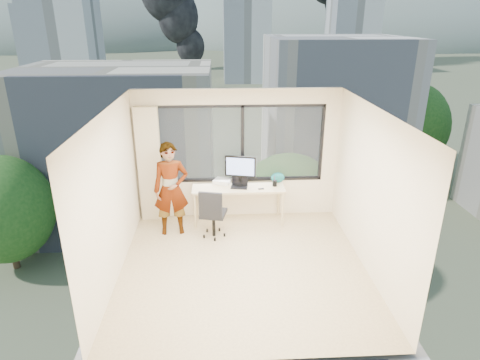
{
  "coord_description": "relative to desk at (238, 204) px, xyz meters",
  "views": [
    {
      "loc": [
        -0.35,
        -5.8,
        3.84
      ],
      "look_at": [
        0.0,
        1.0,
        1.15
      ],
      "focal_mm": 30.94,
      "sensor_mm": 36.0,
      "label": 1
    }
  ],
  "objects": [
    {
      "name": "wall_front",
      "position": [
        0.0,
        -3.66,
        0.93
      ],
      "size": [
        4.0,
        0.01,
        2.6
      ],
      "primitive_type": "cube",
      "color": "beige",
      "rests_on": "ground"
    },
    {
      "name": "tree_a",
      "position": [
        -16.0,
        20.34,
        -10.38
      ],
      "size": [
        7.0,
        7.0,
        8.0
      ],
      "primitive_type": null,
      "color": "#1F4D19",
      "rests_on": "exterior_ground"
    },
    {
      "name": "laptop",
      "position": [
        0.02,
        -0.03,
        0.48
      ],
      "size": [
        0.37,
        0.38,
        0.2
      ],
      "primitive_type": null,
      "rotation": [
        0.0,
        0.0,
        -0.16
      ],
      "color": "black",
      "rests_on": "desk"
    },
    {
      "name": "cellphone",
      "position": [
        0.43,
        -0.15,
        0.38
      ],
      "size": [
        0.12,
        0.07,
        0.01
      ],
      "primitive_type": "cube",
      "rotation": [
        0.0,
        0.0,
        0.15
      ],
      "color": "black",
      "rests_on": "desk"
    },
    {
      "name": "handbag",
      "position": [
        0.8,
        0.18,
        0.48
      ],
      "size": [
        0.3,
        0.21,
        0.21
      ],
      "primitive_type": "ellipsoid",
      "rotation": [
        0.0,
        0.0,
        0.31
      ],
      "color": "#0E5354",
      "rests_on": "desk"
    },
    {
      "name": "game_console",
      "position": [
        -0.31,
        0.21,
        0.41
      ],
      "size": [
        0.39,
        0.37,
        0.08
      ],
      "primitive_type": "cube",
      "rotation": [
        0.0,
        0.0,
        -0.38
      ],
      "color": "white",
      "rests_on": "desk"
    },
    {
      "name": "hill_a",
      "position": [
        -120.0,
        318.34,
        -14.38
      ],
      "size": [
        288.0,
        216.0,
        90.0
      ],
      "primitive_type": "ellipsoid",
      "color": "slate",
      "rests_on": "exterior_ground"
    },
    {
      "name": "wall_right",
      "position": [
        2.0,
        -1.66,
        0.93
      ],
      "size": [
        0.01,
        4.0,
        2.6
      ],
      "primitive_type": "cube",
      "color": "beige",
      "rests_on": "ground"
    },
    {
      "name": "curtain",
      "position": [
        -1.72,
        0.22,
        0.77
      ],
      "size": [
        0.45,
        0.14,
        2.3
      ],
      "primitive_type": "cube",
      "color": "beige",
      "rests_on": "floor"
    },
    {
      "name": "pen_cup",
      "position": [
        0.72,
        -0.0,
        0.43
      ],
      "size": [
        0.09,
        0.09,
        0.11
      ],
      "primitive_type": "cylinder",
      "rotation": [
        0.0,
        0.0,
        0.05
      ],
      "color": "black",
      "rests_on": "desk"
    },
    {
      "name": "far_tower_d",
      "position": [
        -60.0,
        148.34,
        -3.38
      ],
      "size": [
        16.0,
        14.0,
        22.0
      ],
      "primitive_type": "cube",
      "color": "silver",
      "rests_on": "exterior_ground"
    },
    {
      "name": "person",
      "position": [
        -1.26,
        -0.39,
        0.51
      ],
      "size": [
        0.69,
        0.5,
        1.77
      ],
      "primitive_type": "imported",
      "rotation": [
        0.0,
        0.0,
        0.12
      ],
      "color": "#2D2D33",
      "rests_on": "floor"
    },
    {
      "name": "chair",
      "position": [
        -0.49,
        -0.58,
        0.12
      ],
      "size": [
        0.6,
        0.6,
        0.99
      ],
      "primitive_type": null,
      "rotation": [
        0.0,
        0.0,
        -0.22
      ],
      "color": "black",
      "rests_on": "floor"
    },
    {
      "name": "ceiling",
      "position": [
        0.0,
        -1.66,
        2.23
      ],
      "size": [
        4.0,
        4.0,
        0.01
      ],
      "primitive_type": "cube",
      "color": "white",
      "rests_on": "ground"
    },
    {
      "name": "far_tower_a",
      "position": [
        -35.0,
        93.34,
        -0.38
      ],
      "size": [
        14.0,
        14.0,
        28.0
      ],
      "primitive_type": "cube",
      "color": "silver",
      "rests_on": "exterior_ground"
    },
    {
      "name": "hill_b",
      "position": [
        100.0,
        318.34,
        -14.38
      ],
      "size": [
        300.0,
        220.0,
        96.0
      ],
      "primitive_type": "ellipsoid",
      "color": "slate",
      "rests_on": "exterior_ground"
    },
    {
      "name": "floor",
      "position": [
        0.0,
        -1.66,
        -0.38
      ],
      "size": [
        4.0,
        4.0,
        0.01
      ],
      "primitive_type": "cube",
      "color": "#D1BC88",
      "rests_on": "ground"
    },
    {
      "name": "near_bldg_b",
      "position": [
        12.0,
        36.34,
        -6.38
      ],
      "size": [
        14.0,
        13.0,
        16.0
      ],
      "primitive_type": "cube",
      "color": "white",
      "rests_on": "exterior_ground"
    },
    {
      "name": "exterior_ground",
      "position": [
        0.0,
        118.34,
        -14.38
      ],
      "size": [
        400.0,
        400.0,
        0.04
      ],
      "primitive_type": "cube",
      "color": "#515B3D",
      "rests_on": "ground"
    },
    {
      "name": "near_bldg_a",
      "position": [
        -9.0,
        28.34,
        -7.38
      ],
      "size": [
        16.0,
        12.0,
        14.0
      ],
      "primitive_type": "cube",
      "color": "beige",
      "rests_on": "exterior_ground"
    },
    {
      "name": "desk",
      "position": [
        0.0,
        0.0,
        0.0
      ],
      "size": [
        1.8,
        0.6,
        0.75
      ],
      "primitive_type": "cube",
      "color": "beige",
      "rests_on": "floor"
    },
    {
      "name": "tree_b",
      "position": [
        4.0,
        16.34,
        -9.88
      ],
      "size": [
        7.6,
        7.6,
        9.0
      ],
      "primitive_type": null,
      "color": "#1F4D19",
      "rests_on": "exterior_ground"
    },
    {
      "name": "monitor",
      "position": [
        0.05,
        0.07,
        0.68
      ],
      "size": [
        0.63,
        0.27,
        0.61
      ],
      "primitive_type": null,
      "rotation": [
        0.0,
        0.0,
        -0.23
      ],
      "color": "black",
      "rests_on": "desk"
    },
    {
      "name": "far_tower_c",
      "position": [
        45.0,
        138.34,
        -1.38
      ],
      "size": [
        15.0,
        15.0,
        26.0
      ],
      "primitive_type": "cube",
      "color": "silver",
      "rests_on": "exterior_ground"
    },
    {
      "name": "window_wall",
      "position": [
        0.05,
        0.34,
        1.15
      ],
      "size": [
        3.3,
        0.16,
        1.55
      ],
      "primitive_type": null,
      "color": "black",
      "rests_on": "ground"
    },
    {
      "name": "far_tower_b",
      "position": [
        8.0,
        118.34,
        0.62
      ],
      "size": [
        13.0,
        13.0,
        30.0
      ],
      "primitive_type": "cube",
      "color": "silver",
      "rests_on": "exterior_ground"
    },
    {
      "name": "wall_left",
      "position": [
        -2.0,
        -1.66,
        0.93
      ],
      "size": [
        0.01,
        4.0,
        2.6
      ],
      "primitive_type": "cube",
      "color": "beige",
      "rests_on": "ground"
    },
    {
      "name": "tree_c",
      "position": [
        22.0,
        38.34,
        -9.38
      ],
      "size": [
        8.4,
        8.4,
        10.0
      ],
      "primitive_type": null,
      "color": "#1F4D19",
      "rests_on": "exterior_ground"
    }
  ]
}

